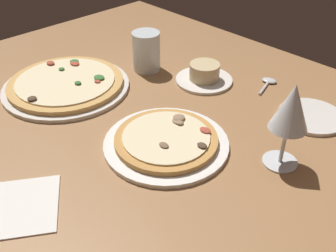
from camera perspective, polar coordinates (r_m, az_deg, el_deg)
name	(u,v)px	position (r cm, az deg, el deg)	size (l,w,h in cm)	color
dining_table	(170,137)	(87.84, 0.26, -1.57)	(150.00, 110.00, 4.00)	#996B42
pizza_main	(166,141)	(81.37, -0.25, -2.23)	(26.56, 26.56, 3.38)	white
pizza_side	(66,84)	(105.12, -14.82, 5.98)	(32.89, 32.89, 3.34)	silver
ramekin_on_saucer	(204,75)	(105.09, 5.38, 7.53)	(15.39, 15.39, 5.19)	silver
wine_glass_near	(291,110)	(73.69, 17.74, 2.25)	(7.36, 7.36, 17.92)	silver
water_glass	(146,53)	(110.13, -3.21, 10.67)	(7.80, 7.80, 10.95)	silver
side_plate	(311,116)	(96.23, 20.42, 1.35)	(15.27, 15.27, 0.90)	silver
spoon	(268,82)	(107.56, 14.57, 6.28)	(4.95, 9.69, 1.00)	silver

